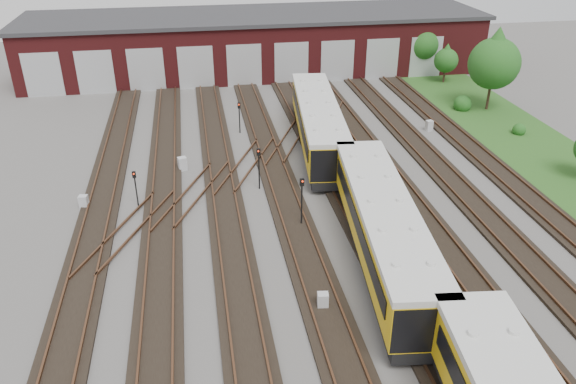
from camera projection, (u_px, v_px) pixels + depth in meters
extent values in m
plane|color=#4D4B48|center=(348.00, 271.00, 30.26)|extent=(120.00, 120.00, 0.00)
cube|color=black|center=(78.00, 298.00, 28.09)|extent=(2.40, 70.00, 0.18)
cube|color=#543521|center=(62.00, 297.00, 27.90)|extent=(0.10, 70.00, 0.15)
cube|color=#543521|center=(92.00, 293.00, 28.12)|extent=(0.10, 70.00, 0.15)
cube|color=black|center=(159.00, 289.00, 28.70)|extent=(2.40, 70.00, 0.18)
cube|color=#543521|center=(145.00, 288.00, 28.51)|extent=(0.10, 70.00, 0.15)
cube|color=#543521|center=(173.00, 285.00, 28.73)|extent=(0.10, 70.00, 0.15)
cube|color=black|center=(237.00, 281.00, 29.31)|extent=(2.40, 70.00, 0.18)
cube|color=#543521|center=(223.00, 280.00, 29.12)|extent=(0.10, 70.00, 0.15)
cube|color=#543521|center=(251.00, 277.00, 29.34)|extent=(0.10, 70.00, 0.15)
cube|color=black|center=(312.00, 273.00, 29.92)|extent=(2.40, 70.00, 0.18)
cube|color=#543521|center=(299.00, 272.00, 29.73)|extent=(0.10, 70.00, 0.15)
cube|color=#543521|center=(325.00, 269.00, 29.95)|extent=(0.10, 70.00, 0.15)
cube|color=black|center=(384.00, 266.00, 30.52)|extent=(2.40, 70.00, 0.18)
cube|color=#543521|center=(371.00, 264.00, 30.34)|extent=(0.10, 70.00, 0.15)
cube|color=#543521|center=(397.00, 262.00, 30.56)|extent=(0.10, 70.00, 0.15)
cube|color=black|center=(453.00, 258.00, 31.13)|extent=(2.40, 70.00, 0.18)
cube|color=#543521|center=(441.00, 257.00, 30.95)|extent=(0.10, 70.00, 0.15)
cube|color=#543521|center=(465.00, 255.00, 31.17)|extent=(0.10, 70.00, 0.15)
cube|color=black|center=(519.00, 251.00, 31.74)|extent=(2.40, 70.00, 0.18)
cube|color=#543521|center=(508.00, 250.00, 31.56)|extent=(0.10, 70.00, 0.15)
cube|color=#543521|center=(532.00, 248.00, 31.77)|extent=(0.10, 70.00, 0.15)
cube|color=#543521|center=(573.00, 243.00, 32.16)|extent=(0.10, 70.00, 0.15)
cube|color=#543521|center=(194.00, 193.00, 37.63)|extent=(5.40, 9.62, 0.15)
cube|color=#543521|center=(246.00, 164.00, 41.72)|extent=(5.40, 9.62, 0.15)
cube|color=#543521|center=(290.00, 140.00, 45.81)|extent=(5.40, 9.62, 0.15)
cube|color=#543521|center=(128.00, 229.00, 33.54)|extent=(5.40, 9.62, 0.15)
cube|color=#543521|center=(326.00, 120.00, 49.90)|extent=(5.40, 9.62, 0.15)
cube|color=#521416|center=(256.00, 44.00, 63.67)|extent=(50.00, 12.00, 6.00)
cube|color=#2C2C2E|center=(255.00, 15.00, 62.20)|extent=(51.00, 12.50, 0.40)
cube|color=#AEB0B3|center=(43.00, 75.00, 55.46)|extent=(3.60, 0.12, 4.40)
cube|color=#AEB0B3|center=(95.00, 72.00, 56.22)|extent=(3.60, 0.12, 4.40)
cube|color=#AEB0B3|center=(146.00, 70.00, 56.98)|extent=(3.60, 0.12, 4.40)
cube|color=#AEB0B3|center=(196.00, 68.00, 57.74)|extent=(3.60, 0.12, 4.40)
cube|color=#AEB0B3|center=(244.00, 66.00, 58.50)|extent=(3.60, 0.12, 4.40)
cube|color=#AEB0B3|center=(291.00, 63.00, 59.26)|extent=(3.60, 0.12, 4.40)
cube|color=#AEB0B3|center=(337.00, 61.00, 60.02)|extent=(3.60, 0.12, 4.40)
cube|color=#AEB0B3|center=(382.00, 59.00, 60.78)|extent=(3.60, 0.12, 4.40)
cube|color=#AEB0B3|center=(426.00, 57.00, 61.55)|extent=(3.60, 0.12, 4.40)
cube|color=#254E1A|center=(559.00, 166.00, 41.85)|extent=(8.00, 55.00, 0.05)
cube|color=black|center=(381.00, 250.00, 30.82)|extent=(4.35, 16.58, 0.66)
cube|color=yellow|center=(383.00, 226.00, 30.11)|extent=(4.68, 16.62, 2.41)
cube|color=silver|center=(385.00, 204.00, 29.47)|extent=(4.79, 16.63, 0.33)
cube|color=black|center=(357.00, 223.00, 29.90)|extent=(1.69, 14.35, 0.93)
cube|color=black|center=(410.00, 221.00, 30.06)|extent=(1.69, 14.35, 0.93)
cube|color=black|center=(318.00, 140.00, 44.75)|extent=(4.35, 16.58, 0.66)
cube|color=yellow|center=(318.00, 122.00, 44.03)|extent=(4.68, 16.62, 2.41)
cube|color=silver|center=(318.00, 105.00, 43.39)|extent=(4.79, 16.63, 0.33)
cube|color=black|center=(300.00, 119.00, 43.83)|extent=(1.69, 14.35, 0.93)
cube|color=black|center=(336.00, 118.00, 43.98)|extent=(1.69, 14.35, 0.93)
cylinder|color=black|center=(136.00, 192.00, 36.13)|extent=(0.09, 0.09, 2.03)
cube|color=black|center=(134.00, 175.00, 35.55)|extent=(0.23, 0.14, 0.44)
sphere|color=red|center=(134.00, 174.00, 35.43)|extent=(0.11, 0.11, 0.11)
cylinder|color=black|center=(259.00, 172.00, 38.12)|extent=(0.10, 0.10, 2.52)
cube|color=black|center=(259.00, 152.00, 37.41)|extent=(0.27, 0.20, 0.49)
sphere|color=red|center=(259.00, 151.00, 37.28)|extent=(0.12, 0.12, 0.12)
cylinder|color=black|center=(240.00, 121.00, 47.30)|extent=(0.10, 0.10, 2.21)
cube|color=black|center=(239.00, 105.00, 46.67)|extent=(0.25, 0.17, 0.48)
sphere|color=red|center=(239.00, 105.00, 46.54)|extent=(0.12, 0.12, 0.12)
cylinder|color=black|center=(302.00, 206.00, 33.75)|extent=(0.10, 0.10, 2.75)
cube|color=black|center=(302.00, 182.00, 33.00)|extent=(0.26, 0.18, 0.48)
sphere|color=red|center=(302.00, 181.00, 32.87)|extent=(0.11, 0.11, 0.11)
cube|color=#B8BABE|center=(84.00, 202.00, 36.11)|extent=(0.62, 0.55, 0.90)
cube|color=#B8BABE|center=(182.00, 164.00, 41.12)|extent=(0.72, 0.65, 1.01)
cube|color=#B8BABE|center=(323.00, 301.00, 27.30)|extent=(0.59, 0.51, 0.89)
cube|color=#B8BABE|center=(314.00, 151.00, 43.09)|extent=(0.69, 0.57, 1.13)
cube|color=#B8BABE|center=(429.00, 126.00, 48.02)|extent=(0.63, 0.56, 0.92)
cylinder|color=#342117|center=(420.00, 66.00, 63.01)|extent=(0.22, 0.22, 1.85)
sphere|color=#154714|center=(422.00, 44.00, 61.86)|extent=(3.60, 3.60, 3.60)
cone|color=#154714|center=(424.00, 32.00, 61.25)|extent=(3.09, 3.09, 2.57)
cylinder|color=#342117|center=(444.00, 77.00, 60.38)|extent=(0.20, 0.20, 1.30)
sphere|color=#154714|center=(446.00, 60.00, 59.56)|extent=(2.54, 2.54, 2.54)
cone|color=#154714|center=(447.00, 52.00, 59.14)|extent=(2.17, 2.17, 1.81)
cylinder|color=#342117|center=(488.00, 97.00, 52.44)|extent=(0.25, 0.25, 2.40)
sphere|color=#154714|center=(494.00, 64.00, 50.95)|extent=(4.66, 4.66, 4.66)
cone|color=#154714|center=(497.00, 45.00, 50.17)|extent=(3.99, 3.99, 3.33)
sphere|color=#154714|center=(463.00, 102.00, 52.53)|extent=(1.65, 1.65, 1.65)
sphere|color=#154714|center=(520.00, 128.00, 47.29)|extent=(1.11, 1.11, 1.11)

